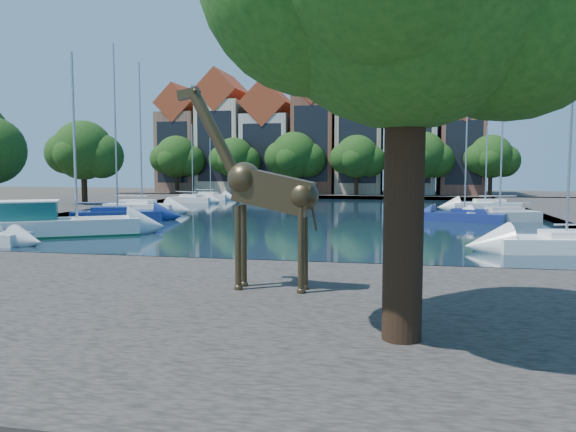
% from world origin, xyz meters
% --- Properties ---
extents(ground, '(160.00, 160.00, 0.00)m').
position_xyz_m(ground, '(0.00, 0.00, 0.00)').
color(ground, '#38332B').
rests_on(ground, ground).
extents(water_basin, '(38.00, 50.00, 0.08)m').
position_xyz_m(water_basin, '(0.00, 24.00, 0.04)').
color(water_basin, black).
rests_on(water_basin, ground).
extents(near_quay, '(50.00, 14.00, 0.50)m').
position_xyz_m(near_quay, '(0.00, -7.00, 0.25)').
color(near_quay, '#4A4440').
rests_on(near_quay, ground).
extents(far_quay, '(60.00, 16.00, 0.50)m').
position_xyz_m(far_quay, '(0.00, 56.00, 0.25)').
color(far_quay, '#4A4440').
rests_on(far_quay, ground).
extents(left_quay, '(14.00, 52.00, 0.50)m').
position_xyz_m(left_quay, '(-25.00, 24.00, 0.25)').
color(left_quay, '#4A4440').
rests_on(left_quay, ground).
extents(townhouse_west_end, '(5.44, 9.18, 14.93)m').
position_xyz_m(townhouse_west_end, '(-23.00, 55.99, 7.36)').
color(townhouse_west_end, brown).
rests_on(townhouse_west_end, far_quay).
extents(townhouse_west_mid, '(5.94, 9.18, 16.79)m').
position_xyz_m(townhouse_west_mid, '(-17.00, 55.99, 8.23)').
color(townhouse_west_mid, beige).
rests_on(townhouse_west_mid, far_quay).
extents(townhouse_west_inner, '(6.43, 9.18, 15.15)m').
position_xyz_m(townhouse_west_inner, '(-10.50, 55.99, 7.35)').
color(townhouse_west_inner, beige).
rests_on(townhouse_west_inner, far_quay).
extents(townhouse_center, '(5.44, 9.18, 16.93)m').
position_xyz_m(townhouse_center, '(-4.00, 55.99, 8.36)').
color(townhouse_center, brown).
rests_on(townhouse_center, far_quay).
extents(townhouse_east_inner, '(5.94, 9.18, 15.79)m').
position_xyz_m(townhouse_east_inner, '(2.00, 55.99, 7.73)').
color(townhouse_east_inner, tan).
rests_on(townhouse_east_inner, far_quay).
extents(townhouse_east_mid, '(6.43, 9.18, 16.65)m').
position_xyz_m(townhouse_east_mid, '(8.50, 55.99, 8.10)').
color(townhouse_east_mid, beige).
rests_on(townhouse_east_mid, far_quay).
extents(townhouse_east_end, '(5.44, 9.18, 14.43)m').
position_xyz_m(townhouse_east_end, '(15.00, 55.99, 7.11)').
color(townhouse_east_end, brown).
rests_on(townhouse_east_end, far_quay).
extents(far_tree_far_west, '(7.28, 5.60, 7.68)m').
position_xyz_m(far_tree_far_west, '(-21.90, 50.49, 5.18)').
color(far_tree_far_west, '#332114').
rests_on(far_tree_far_west, far_quay).
extents(far_tree_west, '(6.76, 5.20, 7.36)m').
position_xyz_m(far_tree_west, '(-13.91, 50.49, 5.08)').
color(far_tree_west, '#332114').
rests_on(far_tree_west, far_quay).
extents(far_tree_mid_west, '(7.80, 6.00, 8.00)m').
position_xyz_m(far_tree_mid_west, '(-5.89, 50.49, 5.29)').
color(far_tree_mid_west, '#332114').
rests_on(far_tree_mid_west, far_quay).
extents(far_tree_mid_east, '(7.02, 5.40, 7.52)m').
position_xyz_m(far_tree_mid_east, '(2.10, 50.49, 5.13)').
color(far_tree_mid_east, '#332114').
rests_on(far_tree_mid_east, far_quay).
extents(far_tree_east, '(7.54, 5.80, 7.84)m').
position_xyz_m(far_tree_east, '(10.11, 50.49, 5.24)').
color(far_tree_east, '#332114').
rests_on(far_tree_east, far_quay).
extents(far_tree_far_east, '(6.76, 5.20, 7.36)m').
position_xyz_m(far_tree_far_east, '(18.09, 50.49, 5.08)').
color(far_tree_far_east, '#332114').
rests_on(far_tree_far_east, far_quay).
extents(side_tree_left_far, '(7.28, 5.60, 7.88)m').
position_xyz_m(side_tree_left_far, '(-21.90, 27.99, 5.38)').
color(side_tree_left_far, '#332114').
rests_on(side_tree_left_far, left_quay).
extents(giraffe_statue, '(4.05, 0.77, 5.79)m').
position_xyz_m(giraffe_statue, '(3.60, -4.96, 3.35)').
color(giraffe_statue, '#3E331F').
rests_on(giraffe_statue, near_quay).
extents(motorsailer, '(8.94, 6.75, 10.33)m').
position_xyz_m(motorsailer, '(-11.85, 7.85, 0.88)').
color(motorsailer, silver).
rests_on(motorsailer, water_basin).
extents(sailboat_left_b, '(6.72, 4.57, 12.68)m').
position_xyz_m(sailboat_left_b, '(-12.76, 17.08, 0.67)').
color(sailboat_left_b, navy).
rests_on(sailboat_left_b, water_basin).
extents(sailboat_left_c, '(6.57, 2.89, 12.72)m').
position_xyz_m(sailboat_left_c, '(-14.37, 24.35, 0.71)').
color(sailboat_left_c, silver).
rests_on(sailboat_left_c, water_basin).
extents(sailboat_left_d, '(5.19, 2.73, 8.58)m').
position_xyz_m(sailboat_left_d, '(-15.00, 38.08, 0.58)').
color(sailboat_left_d, silver).
rests_on(sailboat_left_d, water_basin).
extents(sailboat_left_e, '(5.29, 2.84, 9.49)m').
position_xyz_m(sailboat_left_e, '(-15.00, 44.00, 0.59)').
color(sailboat_left_e, silver).
rests_on(sailboat_left_e, water_basin).
extents(sailboat_right_a, '(6.74, 3.28, 8.80)m').
position_xyz_m(sailboat_right_a, '(15.00, 7.38, 0.60)').
color(sailboat_right_a, white).
rests_on(sailboat_right_a, water_basin).
extents(sailboat_right_b, '(5.88, 3.53, 9.95)m').
position_xyz_m(sailboat_right_b, '(12.00, 21.59, 0.58)').
color(sailboat_right_b, navy).
rests_on(sailboat_right_b, water_basin).
extents(sailboat_right_c, '(5.88, 3.55, 10.43)m').
position_xyz_m(sailboat_right_c, '(14.52, 22.30, 0.66)').
color(sailboat_right_c, silver).
rests_on(sailboat_right_c, water_basin).
extents(sailboat_right_d, '(6.16, 2.91, 7.61)m').
position_xyz_m(sailboat_right_d, '(15.00, 32.86, 0.61)').
color(sailboat_right_d, white).
rests_on(sailboat_right_d, water_basin).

